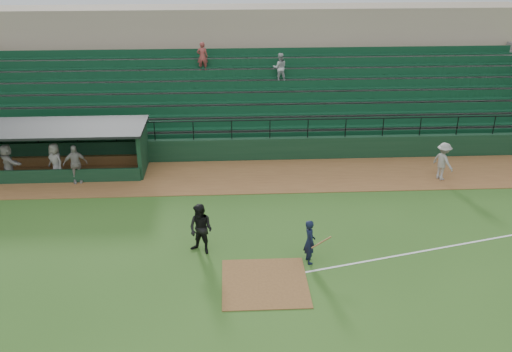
{
  "coord_description": "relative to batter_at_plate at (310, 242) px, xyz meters",
  "views": [
    {
      "loc": [
        -1.14,
        -17.06,
        11.51
      ],
      "look_at": [
        0.0,
        5.0,
        1.4
      ],
      "focal_mm": 38.85,
      "sensor_mm": 36.0,
      "label": 1
    }
  ],
  "objects": [
    {
      "name": "umpire",
      "position": [
        -4.01,
        0.88,
        0.14
      ],
      "size": [
        1.23,
        1.15,
        2.02
      ],
      "primitive_type": "imported",
      "rotation": [
        0.0,
        0.0,
        -0.52
      ],
      "color": "black",
      "rests_on": "ground"
    },
    {
      "name": "stadium_structure",
      "position": [
        -1.73,
        16.19,
        1.43
      ],
      "size": [
        38.0,
        13.08,
        6.4
      ],
      "color": "#10311C",
      "rests_on": "ground"
    },
    {
      "name": "dugout_player_c",
      "position": [
        -13.58,
        7.84,
        0.1
      ],
      "size": [
        1.65,
        1.61,
        1.89
      ],
      "primitive_type": "imported",
      "rotation": [
        0.0,
        0.0,
        2.38
      ],
      "color": "gray",
      "rests_on": "warning_track"
    },
    {
      "name": "dugout",
      "position": [
        -11.48,
        9.29,
        0.46
      ],
      "size": [
        8.9,
        3.2,
        2.42
      ],
      "color": "#10311C",
      "rests_on": "ground"
    },
    {
      "name": "ground",
      "position": [
        -1.73,
        -0.27,
        -0.87
      ],
      "size": [
        90.0,
        90.0,
        0.0
      ],
      "primitive_type": "plane",
      "color": "#2E571C",
      "rests_on": "ground"
    },
    {
      "name": "foul_line",
      "position": [
        6.27,
        0.93,
        -0.87
      ],
      "size": [
        17.49,
        4.44,
        0.01
      ],
      "primitive_type": "cube",
      "rotation": [
        0.0,
        0.0,
        0.24
      ],
      "color": "white",
      "rests_on": "ground"
    },
    {
      "name": "warning_track",
      "position": [
        -1.73,
        7.73,
        -0.86
      ],
      "size": [
        40.0,
        4.0,
        0.03
      ],
      "primitive_type": "cube",
      "color": "brown",
      "rests_on": "ground"
    },
    {
      "name": "home_plate_dirt",
      "position": [
        -1.73,
        -1.27,
        -0.86
      ],
      "size": [
        3.0,
        3.0,
        0.03
      ],
      "primitive_type": "cube",
      "color": "brown",
      "rests_on": "ground"
    },
    {
      "name": "runner",
      "position": [
        7.5,
        6.92,
        0.1
      ],
      "size": [
        1.15,
        1.4,
        1.88
      ],
      "primitive_type": "imported",
      "rotation": [
        0.0,
        0.0,
        2.01
      ],
      "color": "gray",
      "rests_on": "warning_track"
    },
    {
      "name": "dugout_player_a",
      "position": [
        -10.28,
        7.45,
        0.12
      ],
      "size": [
        1.21,
        0.77,
        1.92
      ],
      "primitive_type": "imported",
      "rotation": [
        0.0,
        0.0,
        0.29
      ],
      "color": "gray",
      "rests_on": "warning_track"
    },
    {
      "name": "dugout_player_b",
      "position": [
        -11.35,
        7.97,
        0.07
      ],
      "size": [
        1.07,
        1.0,
        1.83
      ],
      "primitive_type": "imported",
      "rotation": [
        0.0,
        0.0,
        -0.65
      ],
      "color": "gray",
      "rests_on": "warning_track"
    },
    {
      "name": "batter_at_plate",
      "position": [
        0.0,
        0.0,
        0.0
      ],
      "size": [
        1.06,
        0.72,
        1.75
      ],
      "color": "black",
      "rests_on": "ground"
    }
  ]
}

